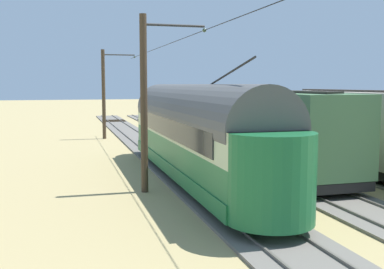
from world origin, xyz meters
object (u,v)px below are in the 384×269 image
(catenary_pole_mid_near, at_px, (146,101))
(catenary_pole_foreground, at_px, (104,93))
(coach_far_siding, at_px, (263,127))
(switch_stand, at_px, (266,130))
(vintage_streetcar, at_px, (195,131))
(boxcar_adjacent, at_px, (365,129))
(track_end_bumper, at_px, (187,132))

(catenary_pole_mid_near, bearing_deg, catenary_pole_foreground, -90.00)
(coach_far_siding, relative_size, switch_stand, 11.40)
(vintage_streetcar, distance_m, catenary_pole_mid_near, 3.11)
(coach_far_siding, xyz_separation_m, switch_stand, (-5.71, -11.90, -1.46))
(boxcar_adjacent, xyz_separation_m, switch_stand, (-1.55, -14.42, -1.46))
(switch_stand, bearing_deg, track_end_bumper, -26.63)
(catenary_pole_foreground, relative_size, switch_stand, 5.67)
(coach_far_siding, height_order, track_end_bumper, coach_far_siding)
(coach_far_siding, height_order, switch_stand, coach_far_siding)
(catenary_pole_foreground, xyz_separation_m, switch_stand, (-12.27, 3.51, -2.95))
(vintage_streetcar, relative_size, catenary_pole_mid_near, 2.55)
(coach_far_siding, distance_m, switch_stand, 13.28)
(vintage_streetcar, relative_size, switch_stand, 14.49)
(catenary_pole_foreground, bearing_deg, coach_far_siding, 113.07)
(catenary_pole_mid_near, relative_size, track_end_bumper, 3.89)
(catenary_pole_mid_near, xyz_separation_m, track_end_bumper, (-6.57, -18.10, -3.26))
(catenary_pole_mid_near, distance_m, track_end_bumper, 19.53)
(coach_far_siding, relative_size, track_end_bumper, 7.82)
(catenary_pole_mid_near, bearing_deg, boxcar_adjacent, -175.62)
(catenary_pole_foreground, distance_m, switch_stand, 13.10)
(coach_far_siding, relative_size, catenary_pole_mid_near, 2.01)
(vintage_streetcar, xyz_separation_m, switch_stand, (-9.86, -13.86, -1.56))
(catenary_pole_foreground, xyz_separation_m, track_end_bumper, (-6.57, 0.65, -3.26))
(vintage_streetcar, distance_m, coach_far_siding, 4.59)
(catenary_pole_mid_near, bearing_deg, coach_far_siding, -153.00)
(catenary_pole_foreground, height_order, switch_stand, catenary_pole_foreground)
(vintage_streetcar, distance_m, switch_stand, 17.08)
(boxcar_adjacent, xyz_separation_m, coach_far_siding, (4.15, -2.52, 0.00))
(switch_stand, bearing_deg, vintage_streetcar, 54.58)
(boxcar_adjacent, bearing_deg, coach_far_siding, -31.27)
(track_end_bumper, bearing_deg, catenary_pole_mid_near, 70.06)
(vintage_streetcar, height_order, coach_far_siding, vintage_streetcar)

